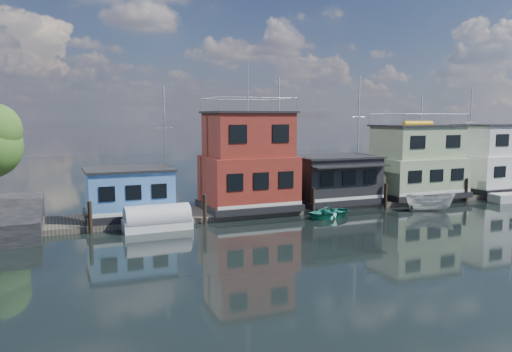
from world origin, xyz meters
name	(u,v)px	position (x,y,z in m)	size (l,w,h in m)	color
ground	(433,236)	(0.00, 0.00, 0.00)	(160.00, 160.00, 0.00)	black
dock	(338,203)	(0.00, 12.00, 0.20)	(48.00, 5.00, 0.40)	#595147
houseboat_blue	(129,193)	(-18.00, 12.00, 2.21)	(6.40, 4.90, 3.66)	black
houseboat_red	(248,163)	(-8.50, 12.00, 4.10)	(7.40, 5.90, 11.86)	black
houseboat_dark	(333,179)	(-0.50, 11.98, 2.42)	(7.40, 6.10, 4.06)	black
houseboat_green	(416,162)	(8.50, 12.00, 3.55)	(8.40, 5.90, 7.03)	black
houseboat_white	(495,159)	(18.50, 12.00, 3.54)	(8.40, 5.90, 6.66)	black
pilings	(352,198)	(-0.33, 9.20, 1.10)	(42.28, 0.28, 2.20)	#2D2116
background_masts	(348,139)	(4.76, 18.00, 5.55)	(36.40, 0.16, 12.00)	silver
tarp_runabout	(157,220)	(-16.60, 8.64, 0.71)	(4.72, 1.97, 1.90)	white
dinghy_teal	(332,212)	(-3.08, 7.79, 0.40)	(2.73, 3.82, 0.79)	teal
motorboat	(430,202)	(5.80, 6.90, 0.77)	(1.50, 3.99, 1.54)	silver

